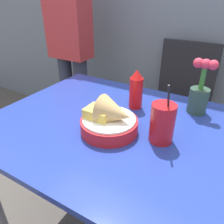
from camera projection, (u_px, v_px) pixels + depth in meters
dining_table at (112, 142)px, 0.97m from camera, size 1.01×0.83×0.73m
chair_far_window at (181, 95)px, 1.61m from camera, size 0.40×0.40×0.91m
food_basket at (111, 120)px, 0.83m from camera, size 0.22×0.22×0.15m
ketchup_bottle at (136, 90)px, 0.99m from camera, size 0.06×0.06×0.18m
drink_cup at (162, 124)px, 0.77m from camera, size 0.09×0.09×0.23m
flower_vase at (200, 93)px, 0.95m from camera, size 0.10×0.08×0.24m
person_standing at (70, 39)px, 1.66m from camera, size 0.32×0.18×1.55m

